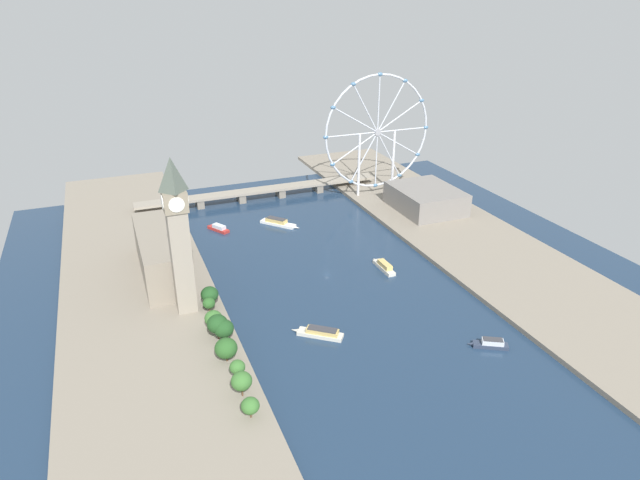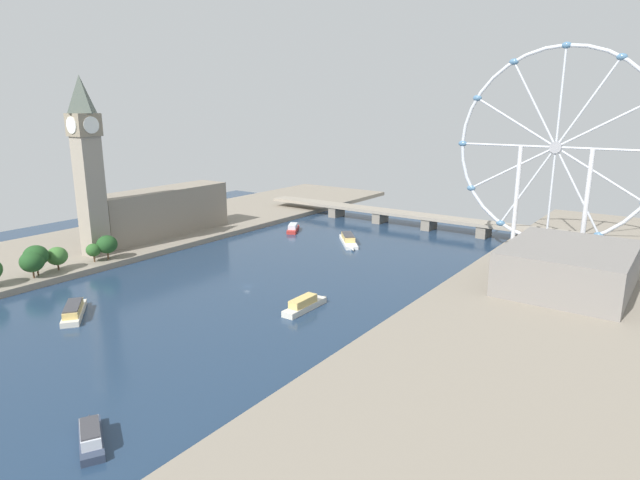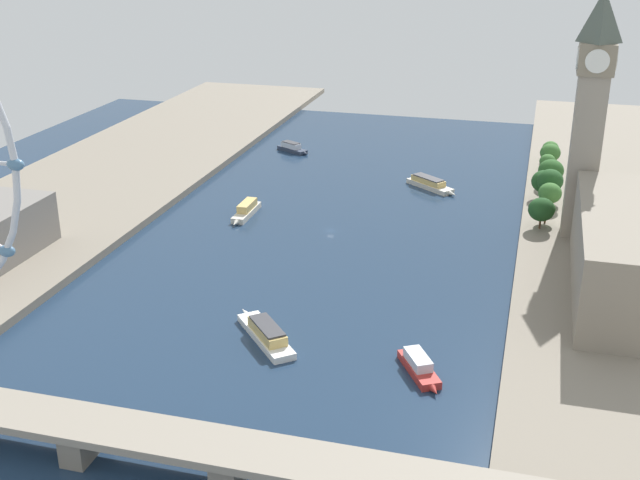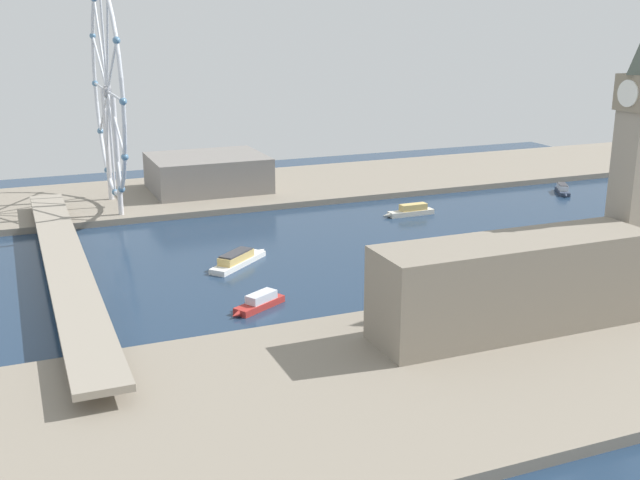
# 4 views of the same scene
# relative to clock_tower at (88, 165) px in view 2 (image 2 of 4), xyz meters

# --- Properties ---
(ground_plane) EXTENTS (405.84, 405.84, 0.00)m
(ground_plane) POSITION_rel_clock_tower_xyz_m (93.28, 14.02, -49.98)
(ground_plane) COLOR #1E334C
(riverbank_left) EXTENTS (90.00, 520.00, 3.00)m
(riverbank_left) POSITION_rel_clock_tower_xyz_m (-24.64, 14.02, -48.48)
(riverbank_left) COLOR gray
(riverbank_left) RESTS_ON ground_plane
(riverbank_right) EXTENTS (90.00, 520.00, 3.00)m
(riverbank_right) POSITION_rel_clock_tower_xyz_m (211.19, 14.02, -48.48)
(riverbank_right) COLOR gray
(riverbank_right) RESTS_ON ground_plane
(clock_tower) EXTENTS (13.50, 13.50, 90.38)m
(clock_tower) POSITION_rel_clock_tower_xyz_m (0.00, 0.00, 0.00)
(clock_tower) COLOR gray
(clock_tower) RESTS_ON riverbank_left
(parliament_block) EXTENTS (22.00, 85.59, 27.57)m
(parliament_block) POSITION_rel_clock_tower_xyz_m (-9.08, 50.79, -33.20)
(parliament_block) COLOR gray
(parliament_block) RESTS_ON riverbank_left
(tree_row_embankment) EXTENTS (13.74, 106.86, 14.16)m
(tree_row_embankment) POSITION_rel_clock_tower_xyz_m (11.25, -45.17, -39.23)
(tree_row_embankment) COLOR #513823
(tree_row_embankment) RESTS_ON riverbank_left
(ferris_wheel) EXTENTS (101.55, 3.20, 105.49)m
(ferris_wheel) POSITION_rel_clock_tower_xyz_m (191.12, 137.03, 7.64)
(ferris_wheel) COLOR silver
(ferris_wheel) RESTS_ON riverbank_right
(riverside_hall) EXTENTS (48.27, 59.52, 18.31)m
(riverside_hall) POSITION_rel_clock_tower_xyz_m (211.91, 85.69, -37.83)
(riverside_hall) COLOR gray
(riverside_hall) RESTS_ON riverbank_right
(river_bridge) EXTENTS (217.84, 14.41, 9.13)m
(river_bridge) POSITION_rel_clock_tower_xyz_m (93.28, 168.44, -43.04)
(river_bridge) COLOR gray
(river_bridge) RESTS_ON ground_plane
(tour_boat_0) EXTENTS (25.69, 21.31, 5.04)m
(tour_boat_0) POSITION_rel_clock_tower_xyz_m (62.91, -50.20, -47.86)
(tour_boat_0) COLOR beige
(tour_boat_0) RESTS_ON ground_plane
(tour_boat_1) EXTENTS (26.25, 29.31, 5.56)m
(tour_boat_1) POSITION_rel_clock_tower_xyz_m (88.88, 105.57, -47.76)
(tour_boat_1) COLOR white
(tour_boat_1) RESTS_ON ground_plane
(tour_boat_2) EXTENTS (5.58, 26.91, 5.48)m
(tour_boat_2) POSITION_rel_clock_tower_xyz_m (131.58, 6.59, -47.78)
(tour_boat_2) COLOR beige
(tour_boat_2) RESTS_ON ground_plane
(tour_boat_3) EXTENTS (14.75, 21.53, 4.98)m
(tour_boat_3) POSITION_rel_clock_tower_xyz_m (42.35, 112.14, -47.99)
(tour_boat_3) COLOR #B22D28
(tour_boat_3) RESTS_ON ground_plane
(tour_boat_4) EXTENTS (20.23, 13.58, 5.05)m
(tour_boat_4) POSITION_rel_clock_tower_xyz_m (142.27, -92.65, -47.94)
(tour_boat_4) COLOR #2D384C
(tour_boat_4) RESTS_ON ground_plane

